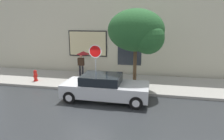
{
  "coord_description": "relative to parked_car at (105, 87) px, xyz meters",
  "views": [
    {
      "loc": [
        3.35,
        -9.59,
        4.02
      ],
      "look_at": [
        0.97,
        1.8,
        1.2
      ],
      "focal_mm": 31.83,
      "sensor_mm": 36.0,
      "label": 1
    }
  ],
  "objects": [
    {
      "name": "pedestrian_with_umbrella",
      "position": [
        -2.6,
        3.83,
        0.92
      ],
      "size": [
        0.96,
        0.96,
        1.83
      ],
      "color": "black",
      "rests_on": "sidewalk"
    },
    {
      "name": "sidewalk",
      "position": [
        -0.96,
        2.98,
        -0.6
      ],
      "size": [
        20.0,
        4.0,
        0.15
      ],
      "primitive_type": "cube",
      "color": "gray",
      "rests_on": "ground"
    },
    {
      "name": "building_facade",
      "position": [
        -0.97,
        5.48,
        2.81
      ],
      "size": [
        20.0,
        0.67,
        7.0
      ],
      "color": "beige",
      "rests_on": "ground"
    },
    {
      "name": "ground_plane",
      "position": [
        -0.96,
        -0.02,
        -0.68
      ],
      "size": [
        60.0,
        60.0,
        0.0
      ],
      "primitive_type": "plane",
      "color": "#282B2D"
    },
    {
      "name": "parked_car",
      "position": [
        0.0,
        0.0,
        0.0
      ],
      "size": [
        4.45,
        1.94,
        1.36
      ],
      "color": "#B7BABF",
      "rests_on": "ground"
    },
    {
      "name": "street_tree",
      "position": [
        1.52,
        1.73,
        2.8
      ],
      "size": [
        3.19,
        2.71,
        4.62
      ],
      "color": "#4C3823",
      "rests_on": "sidewalk"
    },
    {
      "name": "stop_sign",
      "position": [
        -0.89,
        1.34,
        1.31
      ],
      "size": [
        0.76,
        0.1,
        2.6
      ],
      "color": "gray",
      "rests_on": "sidewalk"
    },
    {
      "name": "fire_hydrant",
      "position": [
        -5.27,
        1.91,
        -0.16
      ],
      "size": [
        0.3,
        0.44,
        0.76
      ],
      "color": "red",
      "rests_on": "sidewalk"
    }
  ]
}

